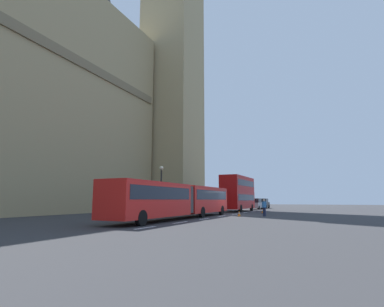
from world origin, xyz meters
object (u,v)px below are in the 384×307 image
object	(u,v)px
sedan_lead	(256,204)
traffic_cone_middle	(263,211)
double_decker_bus	(238,192)
sedan_trailing	(263,203)
street_lamp	(161,186)
traffic_cone_west	(239,214)
pedestrian_near_cones	(264,207)
clock_tower	(173,1)
articulated_bus	(180,198)

from	to	relation	value
sedan_lead	traffic_cone_middle	world-z (taller)	sedan_lead
double_decker_bus	sedan_trailing	world-z (taller)	double_decker_bus
sedan_trailing	street_lamp	world-z (taller)	street_lamp
sedan_lead	sedan_trailing	xyz separation A→B (m)	(6.06, -0.05, 0.00)
sedan_trailing	traffic_cone_west	size ratio (longest dim) A/B	7.59
double_decker_bus	pedestrian_near_cones	world-z (taller)	double_decker_bus
traffic_cone_west	pedestrian_near_cones	size ratio (longest dim) A/B	0.34
clock_tower	traffic_cone_west	distance (m)	48.09
sedan_lead	street_lamp	distance (m)	25.12
articulated_bus	traffic_cone_middle	distance (m)	14.23
double_decker_bus	street_lamp	bearing A→B (deg)	162.26
traffic_cone_middle	pedestrian_near_cones	size ratio (longest dim) A/B	0.34
articulated_bus	pedestrian_near_cones	bearing A→B (deg)	-40.27
articulated_bus	pedestrian_near_cones	distance (m)	9.19
sedan_lead	traffic_cone_west	bearing A→B (deg)	-171.17
double_decker_bus	sedan_lead	size ratio (longest dim) A/B	2.20
traffic_cone_middle	sedan_trailing	bearing A→B (deg)	11.23
sedan_trailing	traffic_cone_west	distance (m)	29.75
double_decker_bus	sedan_lead	distance (m)	10.68
sedan_lead	sedan_trailing	size ratio (longest dim) A/B	1.00
traffic_cone_middle	sedan_lead	bearing A→B (deg)	15.59
articulated_bus	sedan_lead	xyz separation A→B (m)	(28.97, -0.10, -0.83)
pedestrian_near_cones	articulated_bus	bearing A→B (deg)	139.73
sedan_lead	pedestrian_near_cones	size ratio (longest dim) A/B	2.60
articulated_bus	sedan_trailing	bearing A→B (deg)	-0.24
clock_tower	traffic_cone_middle	distance (m)	45.88
clock_tower	traffic_cone_west	size ratio (longest dim) A/B	133.86
articulated_bus	double_decker_bus	xyz separation A→B (m)	(18.44, 0.00, 0.96)
articulated_bus	traffic_cone_middle	size ratio (longest dim) A/B	32.34
clock_tower	double_decker_bus	xyz separation A→B (m)	(-5.69, -13.99, -38.21)
clock_tower	double_decker_bus	world-z (taller)	clock_tower
clock_tower	street_lamp	xyz separation A→B (m)	(-19.77, -9.49, -37.86)
clock_tower	articulated_bus	distance (m)	48.09
sedan_trailing	traffic_cone_middle	size ratio (longest dim) A/B	7.59
clock_tower	double_decker_bus	bearing A→B (deg)	-112.14
double_decker_bus	traffic_cone_west	xyz separation A→B (m)	(-12.94, -3.74, -2.43)
sedan_trailing	street_lamp	xyz separation A→B (m)	(-30.67, 4.65, 2.14)
street_lamp	pedestrian_near_cones	bearing A→B (deg)	-75.90
sedan_lead	street_lamp	size ratio (longest dim) A/B	0.83
double_decker_bus	traffic_cone_west	size ratio (longest dim) A/B	16.68
sedan_trailing	pedestrian_near_cones	bearing A→B (deg)	-168.38
clock_tower	double_decker_bus	size ratio (longest dim) A/B	8.02
street_lamp	articulated_bus	bearing A→B (deg)	-134.08
traffic_cone_west	pedestrian_near_cones	world-z (taller)	pedestrian_near_cones
street_lamp	traffic_cone_west	bearing A→B (deg)	-82.10
traffic_cone_west	traffic_cone_middle	world-z (taller)	same
sedan_trailing	traffic_cone_middle	bearing A→B (deg)	-168.77
sedan_trailing	pedestrian_near_cones	xyz separation A→B (m)	(-28.05, -5.77, -0.00)
sedan_trailing	traffic_cone_middle	xyz separation A→B (m)	(-21.58, -4.28, -0.63)
pedestrian_near_cones	traffic_cone_middle	bearing A→B (deg)	12.94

